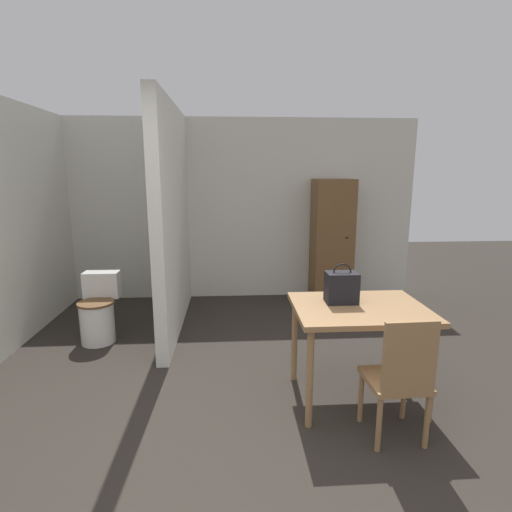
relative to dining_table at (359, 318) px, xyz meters
name	(u,v)px	position (x,y,z in m)	size (l,w,h in m)	color
ground_plane	(226,498)	(-1.02, -0.94, -0.68)	(16.00, 16.00, 0.00)	#2D2823
wall_back	(227,210)	(-1.02, 2.83, 0.57)	(5.29, 0.12, 2.50)	silver
partition_wall	(173,220)	(-1.62, 1.69, 0.57)	(0.12, 2.16, 2.50)	silver
dining_table	(359,318)	(0.00, 0.00, 0.00)	(1.00, 0.78, 0.77)	#997047
wooden_chair	(400,376)	(0.12, -0.52, -0.21)	(0.40, 0.40, 0.89)	#997047
toilet	(99,312)	(-2.39, 1.30, -0.37)	(0.38, 0.52, 0.71)	white
handbag	(342,287)	(-0.12, 0.10, 0.22)	(0.24, 0.17, 0.31)	black
wooden_cabinet	(332,241)	(0.42, 2.51, 0.16)	(0.53, 0.49, 1.68)	brown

